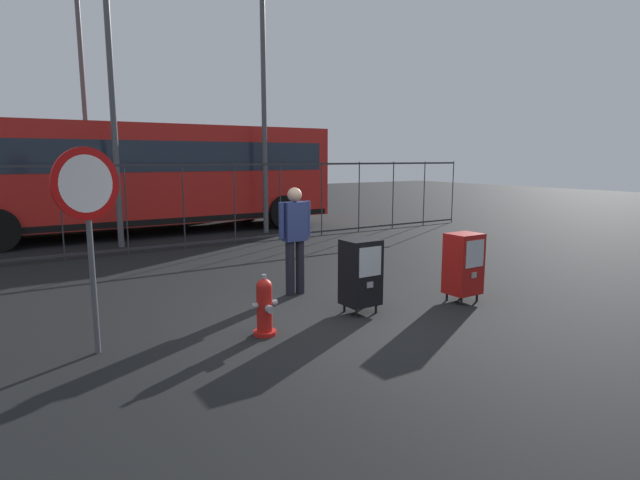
# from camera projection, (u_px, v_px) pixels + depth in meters

# --- Properties ---
(ground_plane) EXTENTS (60.00, 60.00, 0.00)m
(ground_plane) POSITION_uv_depth(u_px,v_px,m) (351.00, 323.00, 6.62)
(ground_plane) COLOR black
(fire_hydrant) EXTENTS (0.33, 0.32, 0.75)m
(fire_hydrant) POSITION_uv_depth(u_px,v_px,m) (265.00, 307.00, 6.12)
(fire_hydrant) COLOR red
(fire_hydrant) RESTS_ON ground_plane
(newspaper_box_primary) EXTENTS (0.48, 0.42, 1.02)m
(newspaper_box_primary) POSITION_uv_depth(u_px,v_px,m) (463.00, 264.00, 7.54)
(newspaper_box_primary) COLOR black
(newspaper_box_primary) RESTS_ON ground_plane
(newspaper_box_secondary) EXTENTS (0.48, 0.42, 1.02)m
(newspaper_box_secondary) POSITION_uv_depth(u_px,v_px,m) (361.00, 272.00, 6.98)
(newspaper_box_secondary) COLOR black
(newspaper_box_secondary) RESTS_ON ground_plane
(stop_sign) EXTENTS (0.71, 0.31, 2.23)m
(stop_sign) POSITION_uv_depth(u_px,v_px,m) (88.00, 208.00, 5.34)
(stop_sign) COLOR #4C4F54
(stop_sign) RESTS_ON ground_plane
(pedestrian) EXTENTS (0.55, 0.22, 1.67)m
(pedestrian) POSITION_uv_depth(u_px,v_px,m) (295.00, 234.00, 7.87)
(pedestrian) COLOR black
(pedestrian) RESTS_ON ground_plane
(fence_barrier) EXTENTS (18.03, 0.04, 2.00)m
(fence_barrier) POSITION_uv_depth(u_px,v_px,m) (184.00, 205.00, 11.91)
(fence_barrier) COLOR #2D2D33
(fence_barrier) RESTS_ON ground_plane
(bus_near) EXTENTS (10.52, 2.86, 3.00)m
(bus_near) POSITION_uv_depth(u_px,v_px,m) (146.00, 172.00, 14.26)
(bus_near) COLOR red
(bus_near) RESTS_ON ground_plane
(bus_far) EXTENTS (10.66, 3.40, 3.00)m
(bus_far) POSITION_uv_depth(u_px,v_px,m) (72.00, 170.00, 16.51)
(bus_far) COLOR gold
(bus_far) RESTS_ON ground_plane
(street_light_near_left) EXTENTS (0.32, 0.32, 7.18)m
(street_light_near_left) POSITION_uv_depth(u_px,v_px,m) (83.00, 87.00, 14.83)
(street_light_near_left) COLOR #4C4F54
(street_light_near_left) RESTS_ON ground_plane
(street_light_near_right) EXTENTS (0.32, 0.32, 7.74)m
(street_light_near_right) POSITION_uv_depth(u_px,v_px,m) (263.00, 71.00, 13.91)
(street_light_near_right) COLOR #4C4F54
(street_light_near_right) RESTS_ON ground_plane
(street_light_far_left) EXTENTS (0.32, 0.32, 8.64)m
(street_light_far_left) POSITION_uv_depth(u_px,v_px,m) (108.00, 32.00, 11.47)
(street_light_far_left) COLOR #4C4F54
(street_light_far_left) RESTS_ON ground_plane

